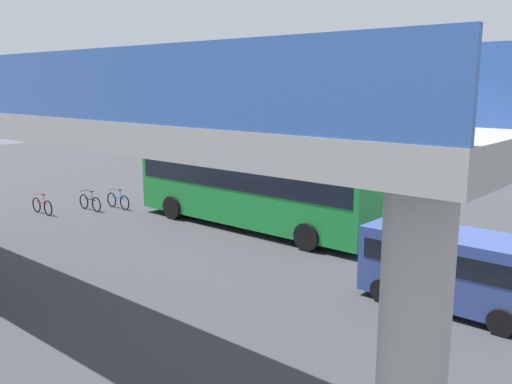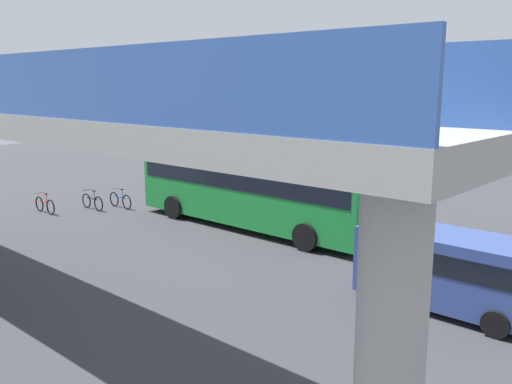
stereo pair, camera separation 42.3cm
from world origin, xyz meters
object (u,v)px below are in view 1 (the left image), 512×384
Objects in this scene: city_bus at (254,183)px; bicycle_blue at (118,201)px; bicycle_red at (42,206)px; bicycle_black at (90,203)px; traffic_sign at (219,159)px; parked_van at (455,265)px.

city_bus is 6.52× the size of bicycle_blue.
bicycle_red is 2.14m from bicycle_black.
traffic_sign is at bearing -100.42° from bicycle_blue.
parked_van reaches higher than bicycle_blue.
bicycle_red is at bearing 27.25° from city_bus.
city_bus reaches higher than bicycle_blue.
parked_van is 17.66m from bicycle_black.
parked_van is 17.40m from traffic_sign.
city_bus is 6.52× the size of bicycle_black.
bicycle_blue is at bearing -121.95° from bicycle_black.
city_bus reaches higher than parked_van.
traffic_sign reaches higher than parked_van.
bicycle_blue is at bearing 12.65° from city_bus.
traffic_sign reaches higher than bicycle_blue.
bicycle_blue is at bearing -4.12° from parked_van.
city_bus is at bearing -161.02° from bicycle_black.
city_bus is at bearing -152.75° from bicycle_red.
bicycle_blue is 0.63× the size of traffic_sign.
city_bus is 7.52m from traffic_sign.
bicycle_red and bicycle_blue have the same top height.
bicycle_black is 1.31m from bicycle_blue.
traffic_sign is (-2.78, -8.88, 1.52)m from bicycle_red.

